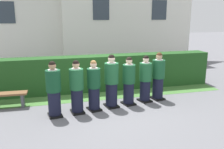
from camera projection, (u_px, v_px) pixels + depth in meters
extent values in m
plane|color=slate|center=(112.00, 106.00, 7.69)|extent=(60.00, 60.00, 0.00)
cylinder|color=black|center=(55.00, 104.00, 6.88)|extent=(0.35, 0.35, 0.74)
cube|color=black|center=(55.00, 115.00, 6.96)|extent=(0.44, 0.51, 0.05)
cylinder|color=#144728|center=(53.00, 81.00, 6.72)|extent=(0.42, 0.42, 0.61)
cylinder|color=white|center=(53.00, 70.00, 6.64)|extent=(0.26, 0.26, 0.03)
cube|color=gold|center=(52.00, 75.00, 6.87)|extent=(0.04, 0.02, 0.27)
sphere|color=tan|center=(52.00, 66.00, 6.61)|extent=(0.21, 0.21, 0.21)
sphere|color=black|center=(52.00, 64.00, 6.61)|extent=(0.19, 0.19, 0.19)
cube|color=white|center=(52.00, 82.00, 6.98)|extent=(0.15, 0.03, 0.20)
cylinder|color=black|center=(77.00, 101.00, 7.12)|extent=(0.35, 0.35, 0.73)
cube|color=black|center=(78.00, 112.00, 7.20)|extent=(0.42, 0.50, 0.05)
cylinder|color=#1E5B33|center=(76.00, 79.00, 6.96)|extent=(0.41, 0.41, 0.60)
cylinder|color=white|center=(76.00, 69.00, 6.89)|extent=(0.26, 0.26, 0.03)
cube|color=gold|center=(75.00, 74.00, 7.11)|extent=(0.04, 0.02, 0.27)
sphere|color=tan|center=(76.00, 65.00, 6.86)|extent=(0.21, 0.21, 0.21)
sphere|color=black|center=(76.00, 63.00, 6.86)|extent=(0.19, 0.19, 0.19)
cube|color=white|center=(74.00, 80.00, 7.23)|extent=(0.15, 0.03, 0.20)
cylinder|color=black|center=(94.00, 99.00, 7.33)|extent=(0.34, 0.34, 0.71)
cube|color=black|center=(94.00, 109.00, 7.41)|extent=(0.45, 0.52, 0.05)
cylinder|color=#144728|center=(94.00, 78.00, 7.18)|extent=(0.40, 0.40, 0.59)
cylinder|color=white|center=(94.00, 68.00, 7.11)|extent=(0.25, 0.25, 0.03)
cube|color=#236038|center=(91.00, 73.00, 7.32)|extent=(0.04, 0.02, 0.26)
sphere|color=beige|center=(93.00, 64.00, 7.08)|extent=(0.20, 0.20, 0.20)
sphere|color=olive|center=(93.00, 63.00, 7.07)|extent=(0.19, 0.19, 0.19)
cylinder|color=black|center=(111.00, 95.00, 7.60)|extent=(0.37, 0.37, 0.77)
cube|color=black|center=(111.00, 106.00, 7.68)|extent=(0.46, 0.53, 0.05)
cylinder|color=#1E5B33|center=(111.00, 73.00, 7.43)|extent=(0.44, 0.44, 0.64)
cylinder|color=white|center=(111.00, 63.00, 7.35)|extent=(0.27, 0.27, 0.03)
cube|color=gold|center=(109.00, 68.00, 7.59)|extent=(0.04, 0.02, 0.28)
sphere|color=beige|center=(111.00, 59.00, 7.32)|extent=(0.22, 0.22, 0.22)
sphere|color=black|center=(111.00, 58.00, 7.32)|extent=(0.20, 0.20, 0.20)
cube|color=white|center=(108.00, 74.00, 7.70)|extent=(0.15, 0.03, 0.20)
cylinder|color=black|center=(129.00, 94.00, 7.81)|extent=(0.34, 0.34, 0.72)
cube|color=black|center=(128.00, 103.00, 7.89)|extent=(0.45, 0.52, 0.05)
cylinder|color=#19512D|center=(129.00, 74.00, 7.65)|extent=(0.41, 0.41, 0.60)
cylinder|color=white|center=(129.00, 65.00, 7.58)|extent=(0.25, 0.25, 0.03)
cube|color=#236038|center=(126.00, 69.00, 7.79)|extent=(0.04, 0.02, 0.26)
sphere|color=beige|center=(129.00, 61.00, 7.56)|extent=(0.20, 0.20, 0.20)
sphere|color=black|center=(129.00, 60.00, 7.55)|extent=(0.19, 0.19, 0.19)
cylinder|color=black|center=(145.00, 91.00, 8.08)|extent=(0.34, 0.34, 0.72)
cube|color=black|center=(145.00, 100.00, 8.16)|extent=(0.46, 0.52, 0.05)
cylinder|color=#1E5B33|center=(146.00, 72.00, 7.93)|extent=(0.41, 0.41, 0.60)
cylinder|color=white|center=(146.00, 63.00, 7.85)|extent=(0.25, 0.25, 0.03)
cube|color=#236038|center=(142.00, 67.00, 8.06)|extent=(0.04, 0.02, 0.26)
sphere|color=beige|center=(146.00, 59.00, 7.83)|extent=(0.20, 0.20, 0.20)
sphere|color=black|center=(146.00, 58.00, 7.82)|extent=(0.19, 0.19, 0.19)
cylinder|color=black|center=(158.00, 88.00, 8.30)|extent=(0.36, 0.36, 0.75)
cube|color=black|center=(157.00, 98.00, 8.39)|extent=(0.45, 0.52, 0.05)
cylinder|color=#19512D|center=(159.00, 69.00, 8.14)|extent=(0.42, 0.42, 0.62)
cylinder|color=white|center=(159.00, 60.00, 8.07)|extent=(0.26, 0.26, 0.03)
cube|color=navy|center=(155.00, 64.00, 8.29)|extent=(0.04, 0.02, 0.27)
sphere|color=tan|center=(159.00, 56.00, 8.04)|extent=(0.21, 0.21, 0.21)
sphere|color=#472D19|center=(159.00, 55.00, 8.03)|extent=(0.20, 0.20, 0.20)
cube|color=#214C1E|center=(100.00, 73.00, 9.31)|extent=(8.98, 0.70, 1.34)
cube|color=silver|center=(41.00, 23.00, 14.78)|extent=(7.45, 3.98, 4.80)
cube|color=#2D3842|center=(5.00, 12.00, 12.34)|extent=(0.90, 0.04, 1.10)
cube|color=#2D3842|center=(71.00, 13.00, 13.16)|extent=(0.90, 0.04, 1.10)
cube|color=silver|center=(123.00, 20.00, 15.09)|extent=(7.61, 3.16, 5.06)
cube|color=#2D3842|center=(101.00, 10.00, 13.02)|extent=(0.90, 0.04, 1.10)
cube|color=#2D3842|center=(159.00, 10.00, 13.86)|extent=(0.90, 0.04, 1.10)
cube|color=brown|center=(4.00, 94.00, 7.48)|extent=(1.41, 0.42, 0.06)
cube|color=#4C4C51|center=(23.00, 100.00, 7.65)|extent=(0.09, 0.32, 0.42)
cube|color=#477A38|center=(104.00, 96.00, 8.71)|extent=(8.98, 0.90, 0.01)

